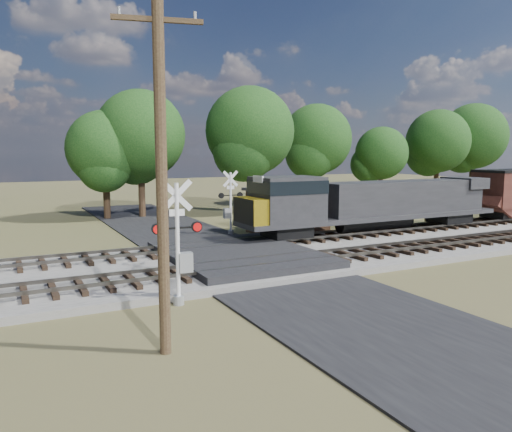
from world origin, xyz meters
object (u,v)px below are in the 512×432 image
crossing_signal_near (180,253)px  utility_pole (161,171)px  equipment_shed (288,210)px  crossing_signal_far (229,208)px

crossing_signal_near → utility_pole: 5.47m
equipment_shed → utility_pole: bearing=-143.4°
crossing_signal_far → utility_pole: bearing=60.6°
crossing_signal_near → utility_pole: size_ratio=0.48×
crossing_signal_far → equipment_shed: 4.13m
crossing_signal_near → crossing_signal_far: size_ratio=1.06×
crossing_signal_near → equipment_shed: (11.93, 12.42, -0.34)m
utility_pole → equipment_shed: 21.76m
equipment_shed → crossing_signal_near: bearing=-147.4°
equipment_shed → crossing_signal_far: bearing=154.0°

